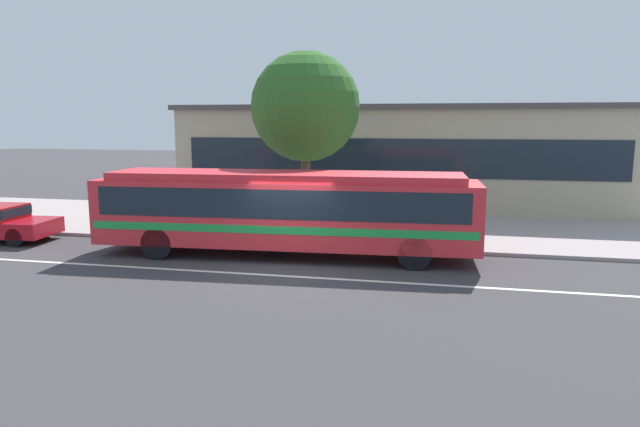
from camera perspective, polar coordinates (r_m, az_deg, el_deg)
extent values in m
plane|color=#3B373B|center=(16.72, -3.27, -5.54)|extent=(120.00, 120.00, 0.00)
cube|color=#A49391|center=(23.23, 1.20, -1.14)|extent=(60.00, 8.00, 0.12)
cube|color=silver|center=(15.97, -4.03, -6.25)|extent=(56.00, 0.16, 0.01)
cube|color=red|center=(17.97, -3.54, 0.18)|extent=(12.09, 3.01, 2.01)
cube|color=red|center=(17.83, -3.58, 3.76)|extent=(11.12, 2.67, 0.24)
cube|color=#19232D|center=(17.91, -3.55, 1.45)|extent=(11.37, 3.00, 0.89)
cube|color=green|center=(18.03, -3.53, -0.96)|extent=(11.85, 3.02, 0.24)
cube|color=#19232D|center=(17.59, 15.69, 0.98)|extent=(0.23, 2.13, 0.97)
cylinder|color=black|center=(18.76, 9.47, -2.44)|extent=(1.01, 0.33, 1.00)
cylinder|color=black|center=(16.67, 9.49, -3.92)|extent=(1.01, 0.33, 1.00)
cylinder|color=black|center=(20.30, -13.46, -1.67)|extent=(1.01, 0.33, 1.00)
cylinder|color=black|center=(18.39, -16.01, -2.91)|extent=(1.01, 0.33, 1.00)
cylinder|color=black|center=(23.38, -25.96, -1.38)|extent=(0.65, 0.26, 0.64)
cylinder|color=black|center=(22.09, -28.28, -2.14)|extent=(0.65, 0.26, 0.64)
cylinder|color=#3B342C|center=(22.10, -8.73, -0.50)|extent=(0.14, 0.14, 0.86)
cylinder|color=#3B342C|center=(21.96, -8.58, -0.56)|extent=(0.14, 0.14, 0.86)
cylinder|color=#C63343|center=(21.92, -8.70, 1.30)|extent=(0.48, 0.48, 0.55)
sphere|color=#B68C90|center=(21.87, -8.73, 2.30)|extent=(0.21, 0.21, 0.21)
cylinder|color=navy|center=(20.54, -6.77, -1.23)|extent=(0.14, 0.14, 0.85)
cylinder|color=navy|center=(20.42, -6.49, -1.29)|extent=(0.14, 0.14, 0.85)
cylinder|color=#2B6CBC|center=(20.36, -6.67, 0.79)|extent=(0.47, 0.47, 0.63)
sphere|color=tan|center=(20.30, -6.69, 1.97)|extent=(0.21, 0.21, 0.21)
cylinder|color=#2E2156|center=(20.14, -2.86, -1.32)|extent=(0.14, 0.14, 0.89)
cylinder|color=#2E2156|center=(20.09, -2.43, -1.34)|extent=(0.14, 0.14, 0.89)
cylinder|color=#2D73C0|center=(19.98, -2.66, 0.84)|extent=(0.35, 0.35, 0.64)
sphere|color=tan|center=(19.93, -2.67, 2.04)|extent=(0.21, 0.21, 0.21)
cylinder|color=gray|center=(19.05, 9.71, 0.00)|extent=(0.08, 0.08, 2.24)
cube|color=yellow|center=(18.92, 9.79, 2.75)|extent=(0.16, 0.43, 0.56)
cylinder|color=brown|center=(21.64, -1.43, 2.57)|extent=(0.36, 0.36, 3.23)
sphere|color=#2E6225|center=(21.50, -1.46, 10.66)|extent=(4.08, 4.08, 4.08)
cube|color=tan|center=(29.73, 8.18, 5.58)|extent=(21.19, 8.15, 4.77)
cube|color=#19232D|center=(25.64, 7.55, 5.54)|extent=(19.50, 0.04, 1.72)
cube|color=#494346|center=(29.68, 8.29, 10.41)|extent=(21.59, 8.55, 0.24)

